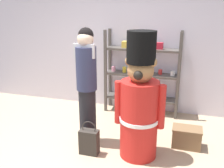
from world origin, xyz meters
TOP-DOWN VIEW (x-y plane):
  - ground_plane at (0.00, 0.00)m, footprint 6.40×6.40m
  - back_wall at (0.00, 2.20)m, footprint 6.40×0.12m
  - merchandise_shelf at (0.35, 1.98)m, footprint 1.42×0.35m
  - teddy_bear_guard at (0.60, 0.44)m, footprint 0.69×0.54m
  - person_shopper at (-0.21, 0.58)m, footprint 0.31×0.30m
  - shopping_bag at (-0.07, 0.27)m, footprint 0.27×0.15m
  - display_crate at (1.26, 0.86)m, footprint 0.43×0.28m

SIDE VIEW (x-z plane):
  - ground_plane at x=0.00m, z-range 0.00..0.00m
  - display_crate at x=1.26m, z-range 0.00..0.31m
  - shopping_bag at x=-0.07m, z-range -0.06..0.44m
  - teddy_bear_guard at x=0.60m, z-range -0.10..1.64m
  - merchandise_shelf at x=0.35m, z-range 0.00..1.61m
  - person_shopper at x=-0.21m, z-range 0.07..1.83m
  - back_wall at x=0.00m, z-range 0.00..2.60m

